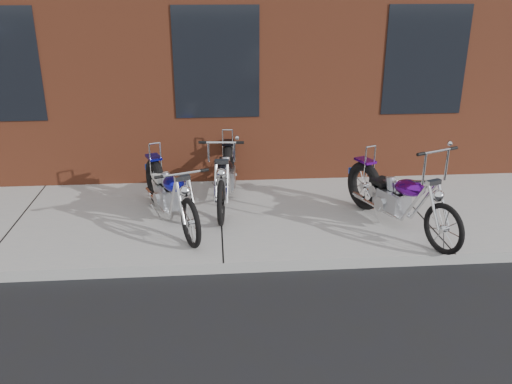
{
  "coord_description": "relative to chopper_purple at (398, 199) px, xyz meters",
  "views": [
    {
      "loc": [
        -0.07,
        -6.0,
        3.45
      ],
      "look_at": [
        0.47,
        0.8,
        0.78
      ],
      "focal_mm": 38.0,
      "sensor_mm": 36.0,
      "label": 1
    }
  ],
  "objects": [
    {
      "name": "ground",
      "position": [
        -2.49,
        -0.89,
        -0.58
      ],
      "size": [
        120.0,
        120.0,
        0.0
      ],
      "primitive_type": "plane",
      "color": "black",
      "rests_on": "ground"
    },
    {
      "name": "sidewalk",
      "position": [
        -2.49,
        0.61,
        -0.5
      ],
      "size": [
        22.0,
        3.0,
        0.15
      ],
      "primitive_type": "cube",
      "color": "gray",
      "rests_on": "ground"
    },
    {
      "name": "chopper_purple",
      "position": [
        0.0,
        0.0,
        0.0
      ],
      "size": [
        1.01,
        2.23,
        1.32
      ],
      "rotation": [
        0.0,
        0.0,
        -1.18
      ],
      "color": "black",
      "rests_on": "sidewalk"
    },
    {
      "name": "chopper_third",
      "position": [
        -2.4,
        1.15,
        -0.01
      ],
      "size": [
        0.56,
        2.31,
        1.18
      ],
      "rotation": [
        0.0,
        0.0,
        -1.67
      ],
      "color": "black",
      "rests_on": "sidewalk"
    },
    {
      "name": "chopper_blue",
      "position": [
        -3.21,
        0.44,
        -0.0
      ],
      "size": [
        0.97,
        2.23,
        1.02
      ],
      "rotation": [
        0.0,
        0.0,
        -1.2
      ],
      "color": "black",
      "rests_on": "sidewalk"
    }
  ]
}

